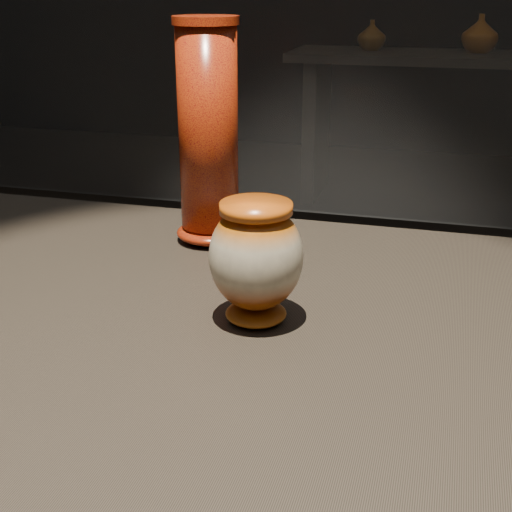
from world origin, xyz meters
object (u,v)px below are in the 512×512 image
Objects in this scene: main_vase at (256,258)px; back_shelf at (460,100)px; tall_vase at (208,138)px; display_plinth at (344,505)px.

main_vase reaches higher than back_shelf.
main_vase is 0.44× the size of tall_vase.
display_plinth is 0.58m from tall_vase.
back_shelf is at bearing 83.35° from tall_vase.
back_shelf is (0.11, 3.59, 0.01)m from display_plinth.
main_vase is at bearing -60.30° from tall_vase.
display_plinth is 1.00× the size of back_shelf.
display_plinth is 3.59m from back_shelf.
display_plinth is 12.89× the size of main_vase.
tall_vase is at bearing 119.70° from main_vase.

